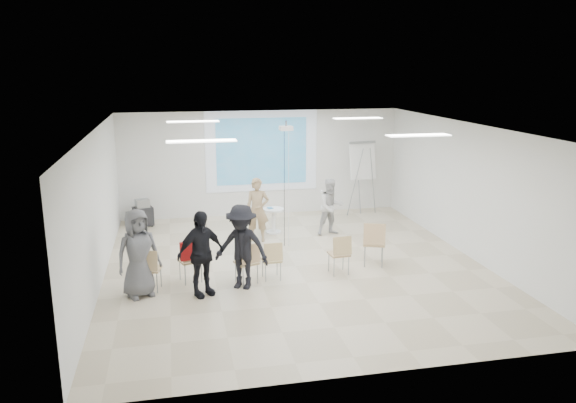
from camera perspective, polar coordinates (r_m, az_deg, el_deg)
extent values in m
cube|color=beige|center=(12.27, 0.77, -6.78)|extent=(8.00, 9.00, 0.10)
cube|color=white|center=(11.56, 0.82, 7.78)|extent=(8.00, 9.00, 0.10)
cube|color=silver|center=(16.20, -2.71, 3.94)|extent=(8.00, 0.10, 3.00)
cube|color=silver|center=(11.65, -19.05, -0.68)|extent=(0.10, 9.00, 3.00)
cube|color=silver|center=(13.28, 18.12, 1.09)|extent=(0.10, 9.00, 3.00)
cube|color=silver|center=(16.08, -2.69, 5.13)|extent=(3.20, 0.01, 2.30)
cube|color=teal|center=(16.07, -2.68, 5.12)|extent=(2.60, 0.01, 1.90)
cylinder|color=white|center=(14.59, -1.48, -3.12)|extent=(0.45, 0.45, 0.05)
cylinder|color=white|center=(14.51, -1.48, -2.01)|extent=(0.12, 0.12, 0.59)
cylinder|color=white|center=(14.43, -1.49, -0.80)|extent=(0.62, 0.62, 0.04)
cube|color=white|center=(14.41, -1.29, -0.72)|extent=(0.21, 0.18, 0.01)
cube|color=teal|center=(14.45, -1.83, -0.65)|extent=(0.15, 0.20, 0.01)
imported|color=tan|center=(13.74, -3.13, -0.42)|extent=(0.74, 0.58, 1.79)
imported|color=silver|center=(14.30, 4.41, -0.24)|extent=(0.86, 0.74, 1.61)
cube|color=white|center=(13.94, -2.57, 0.99)|extent=(0.07, 0.13, 0.04)
cube|color=white|center=(14.43, 3.47, 1.04)|extent=(0.06, 0.13, 0.04)
cube|color=tan|center=(11.18, -13.83, -6.69)|extent=(0.47, 0.47, 0.04)
cube|color=tan|center=(10.93, -14.14, -5.87)|extent=(0.40, 0.16, 0.38)
cylinder|color=gray|center=(11.15, -14.77, -7.99)|extent=(0.02, 0.02, 0.41)
cylinder|color=gray|center=(11.07, -13.16, -8.05)|extent=(0.02, 0.02, 0.41)
cylinder|color=#94969C|center=(11.44, -14.35, -7.40)|extent=(0.02, 0.02, 0.41)
cylinder|color=#919499|center=(11.36, -12.78, -7.46)|extent=(0.02, 0.02, 0.41)
cube|color=tan|center=(11.44, -9.91, -5.89)|extent=(0.52, 0.52, 0.04)
cube|color=tan|center=(11.18, -9.63, -5.00)|extent=(0.42, 0.20, 0.40)
cylinder|color=gray|center=(11.32, -10.40, -7.36)|extent=(0.03, 0.03, 0.44)
cylinder|color=gray|center=(11.42, -8.79, -7.10)|extent=(0.03, 0.03, 0.44)
cylinder|color=gray|center=(11.62, -10.93, -6.82)|extent=(0.03, 0.03, 0.44)
cylinder|color=gray|center=(11.72, -9.35, -6.58)|extent=(0.03, 0.03, 0.44)
cube|color=tan|center=(11.23, -4.25, -6.21)|extent=(0.51, 0.51, 0.04)
cube|color=tan|center=(10.99, -3.80, -5.33)|extent=(0.40, 0.22, 0.38)
cylinder|color=#93959B|center=(11.10, -4.57, -7.65)|extent=(0.03, 0.03, 0.42)
cylinder|color=gray|center=(11.24, -3.11, -7.35)|extent=(0.03, 0.03, 0.42)
cylinder|color=gray|center=(11.37, -5.34, -7.15)|extent=(0.03, 0.03, 0.42)
cylinder|color=gray|center=(11.51, -3.91, -6.85)|extent=(0.03, 0.03, 0.42)
cube|color=tan|center=(11.42, -1.70, -5.94)|extent=(0.40, 0.40, 0.04)
cube|color=tan|center=(11.18, -1.50, -5.15)|extent=(0.38, 0.09, 0.36)
cylinder|color=gray|center=(11.32, -2.28, -7.24)|extent=(0.02, 0.02, 0.40)
cylinder|color=gray|center=(11.38, -0.76, -7.11)|extent=(0.02, 0.02, 0.40)
cylinder|color=#909498|center=(11.60, -2.60, -6.72)|extent=(0.02, 0.02, 0.40)
cylinder|color=#96989E|center=(11.66, -1.12, -6.59)|extent=(0.02, 0.02, 0.40)
cube|color=tan|center=(11.75, 5.19, -5.32)|extent=(0.42, 0.42, 0.04)
cube|color=tan|center=(11.51, 5.55, -4.50)|extent=(0.40, 0.11, 0.38)
cylinder|color=gray|center=(11.63, 4.70, -6.65)|extent=(0.02, 0.02, 0.42)
cylinder|color=#92959A|center=(11.74, 6.18, -6.49)|extent=(0.02, 0.02, 0.42)
cylinder|color=gray|center=(11.91, 4.17, -6.14)|extent=(0.02, 0.02, 0.42)
cylinder|color=#93969B|center=(12.02, 5.61, -5.99)|extent=(0.02, 0.02, 0.42)
cube|color=tan|center=(12.31, 8.72, -4.19)|extent=(0.59, 0.59, 0.04)
cube|color=tan|center=(12.02, 8.78, -3.27)|extent=(0.47, 0.24, 0.44)
cylinder|color=gray|center=(12.21, 7.81, -5.56)|extent=(0.03, 0.03, 0.48)
cylinder|color=gray|center=(12.22, 9.57, -5.61)|extent=(0.03, 0.03, 0.48)
cylinder|color=gray|center=(12.56, 7.81, -5.00)|extent=(0.03, 0.03, 0.48)
cylinder|color=gray|center=(12.57, 9.52, -5.05)|extent=(0.03, 0.03, 0.48)
cube|color=#A71415|center=(11.15, -9.93, -4.94)|extent=(0.40, 0.20, 0.37)
imported|color=black|center=(11.24, -4.27, -6.02)|extent=(0.37, 0.32, 0.02)
imported|color=black|center=(10.57, -8.88, -4.65)|extent=(1.28, 1.09, 1.89)
imported|color=black|center=(10.83, -4.73, -4.07)|extent=(1.39, 1.17, 1.89)
imported|color=slate|center=(10.79, -15.02, -4.59)|extent=(1.09, 0.93, 1.89)
cylinder|color=gray|center=(16.04, 6.84, 1.93)|extent=(0.40, 0.19, 1.96)
cylinder|color=gray|center=(16.28, 8.60, 2.05)|extent=(0.35, 0.28, 1.96)
cylinder|color=gray|center=(16.47, 7.18, 2.23)|extent=(0.08, 0.44, 1.96)
cube|color=white|center=(16.17, 7.58, 4.20)|extent=(0.80, 0.32, 1.10)
cube|color=gray|center=(16.13, 7.57, 5.97)|extent=(0.80, 0.16, 0.08)
cube|color=black|center=(15.63, -14.50, -1.45)|extent=(0.59, 0.52, 0.50)
cube|color=gray|center=(15.54, -14.58, -0.18)|extent=(0.42, 0.38, 0.22)
cylinder|color=black|center=(15.51, -15.03, -2.55)|extent=(0.07, 0.07, 0.06)
cylinder|color=black|center=(15.60, -13.61, -2.37)|extent=(0.07, 0.07, 0.06)
cylinder|color=black|center=(15.79, -15.28, -2.27)|extent=(0.07, 0.07, 0.06)
cylinder|color=black|center=(15.87, -13.88, -2.10)|extent=(0.07, 0.07, 0.06)
cube|color=white|center=(13.06, -0.20, 7.45)|extent=(0.30, 0.25, 0.10)
cylinder|color=gray|center=(13.05, -0.20, 7.93)|extent=(0.04, 0.04, 0.14)
cylinder|color=black|center=(13.20, -0.38, 1.20)|extent=(0.01, 0.01, 2.77)
cylinder|color=white|center=(13.20, 0.06, 1.20)|extent=(0.01, 0.01, 2.77)
cube|color=white|center=(13.29, -9.64, 8.01)|extent=(1.20, 0.30, 0.02)
cube|color=white|center=(14.02, 7.10, 8.39)|extent=(1.20, 0.30, 0.02)
cube|color=white|center=(9.81, -8.78, 6.09)|extent=(1.20, 0.30, 0.02)
cube|color=white|center=(10.79, 13.09, 6.57)|extent=(1.20, 0.30, 0.02)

